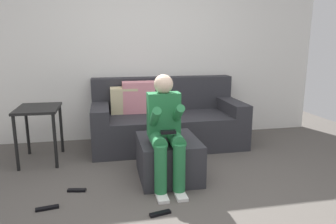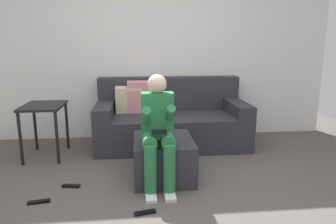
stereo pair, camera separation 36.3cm
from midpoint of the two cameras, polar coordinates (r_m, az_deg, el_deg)
ground_plane at (r=2.82m, az=3.41°, el=-17.04°), size 6.86×6.86×0.00m
wall_back at (r=4.65m, az=-0.76°, el=11.26°), size 5.27×0.10×2.58m
couch_sectional at (r=4.35m, az=2.68°, el=-1.51°), size 2.02×0.96×0.90m
ottoman at (r=3.32m, az=2.30°, el=-8.38°), size 0.61×0.71×0.42m
person_seated at (r=3.00m, az=1.64°, el=-3.14°), size 0.32×0.57×1.09m
side_table at (r=4.03m, az=-19.31°, el=-0.24°), size 0.47×0.60×0.66m
remote_near_ottoman at (r=2.73m, az=-0.24°, el=-17.90°), size 0.19×0.08×0.02m
remote_by_storage_bin at (r=3.26m, az=-14.13°, el=-12.98°), size 0.18×0.08×0.02m
remote_under_side_table at (r=3.04m, az=-19.19°, el=-15.24°), size 0.20×0.08×0.02m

